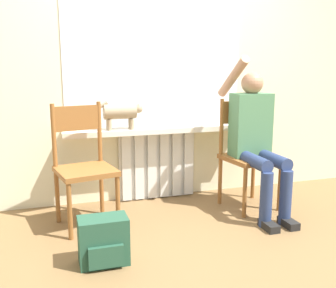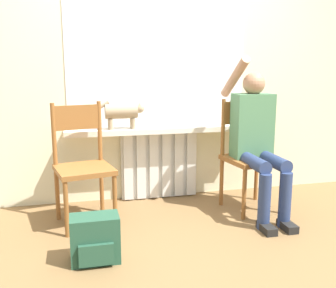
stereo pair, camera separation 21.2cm
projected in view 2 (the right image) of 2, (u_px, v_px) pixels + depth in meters
ground_plane at (194, 249)px, 2.79m from camera, size 12.00×12.00×0.00m
wall_with_window at (157, 58)px, 3.70m from camera, size 7.00×0.06×2.70m
radiator at (160, 165)px, 3.83m from camera, size 0.75×0.08×0.66m
windowsill at (161, 130)px, 3.69m from camera, size 1.77×0.23×0.05m
window_glass at (158, 61)px, 3.67m from camera, size 1.70×0.01×1.21m
chair_left at (83, 163)px, 3.18m from camera, size 0.51×0.51×0.99m
chair_right at (249, 154)px, 3.52m from camera, size 0.49×0.49×0.99m
person at (257, 136)px, 3.36m from camera, size 0.36×1.01×1.37m
cat at (122, 112)px, 3.54m from camera, size 0.51×0.14×0.26m
backpack at (95, 239)px, 2.59m from camera, size 0.32×0.22×0.32m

